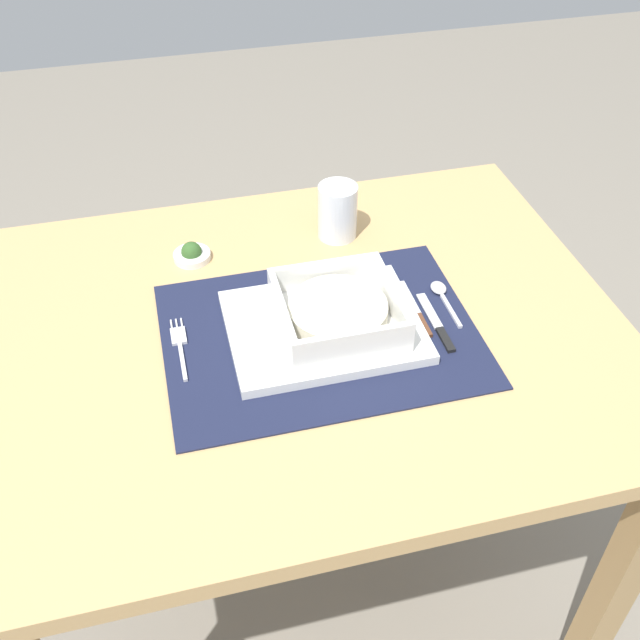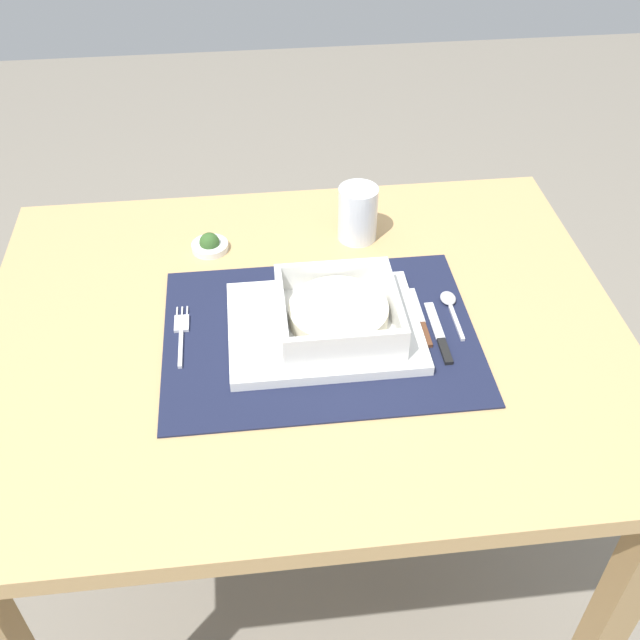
{
  "view_description": "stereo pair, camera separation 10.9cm",
  "coord_description": "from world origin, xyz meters",
  "px_view_note": "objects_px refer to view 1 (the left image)",
  "views": [
    {
      "loc": [
        -0.18,
        -0.82,
        1.49
      ],
      "look_at": [
        0.02,
        -0.02,
        0.77
      ],
      "focal_mm": 41.72,
      "sensor_mm": 36.0,
      "label": 1
    },
    {
      "loc": [
        -0.07,
        -0.84,
        1.49
      ],
      "look_at": [
        0.02,
        -0.02,
        0.77
      ],
      "focal_mm": 41.72,
      "sensor_mm": 36.0,
      "label": 2
    }
  ],
  "objects_px": {
    "porridge_bowl": "(338,313)",
    "drinking_glass": "(338,214)",
    "spoon": "(441,292)",
    "condiment_saucer": "(192,254)",
    "dining_table": "(303,375)",
    "butter_knife": "(438,325)",
    "bread_knife": "(416,312)",
    "fork": "(180,343)"
  },
  "relations": [
    {
      "from": "condiment_saucer",
      "to": "porridge_bowl",
      "type": "bearing_deg",
      "value": -51.42
    },
    {
      "from": "porridge_bowl",
      "to": "drinking_glass",
      "type": "distance_m",
      "value": 0.25
    },
    {
      "from": "dining_table",
      "to": "fork",
      "type": "bearing_deg",
      "value": 179.4
    },
    {
      "from": "fork",
      "to": "butter_knife",
      "type": "distance_m",
      "value": 0.38
    },
    {
      "from": "drinking_glass",
      "to": "condiment_saucer",
      "type": "xyz_separation_m",
      "value": [
        -0.25,
        -0.01,
        -0.03
      ]
    },
    {
      "from": "bread_knife",
      "to": "drinking_glass",
      "type": "bearing_deg",
      "value": 99.78
    },
    {
      "from": "spoon",
      "to": "drinking_glass",
      "type": "xyz_separation_m",
      "value": [
        -0.11,
        0.2,
        0.03
      ]
    },
    {
      "from": "butter_knife",
      "to": "spoon",
      "type": "bearing_deg",
      "value": 62.27
    },
    {
      "from": "condiment_saucer",
      "to": "fork",
      "type": "bearing_deg",
      "value": -101.55
    },
    {
      "from": "dining_table",
      "to": "condiment_saucer",
      "type": "height_order",
      "value": "condiment_saucer"
    },
    {
      "from": "condiment_saucer",
      "to": "drinking_glass",
      "type": "bearing_deg",
      "value": 1.9
    },
    {
      "from": "spoon",
      "to": "bread_knife",
      "type": "xyz_separation_m",
      "value": [
        -0.05,
        -0.03,
        -0.0
      ]
    },
    {
      "from": "dining_table",
      "to": "butter_knife",
      "type": "bearing_deg",
      "value": -15.13
    },
    {
      "from": "bread_knife",
      "to": "drinking_glass",
      "type": "height_order",
      "value": "drinking_glass"
    },
    {
      "from": "spoon",
      "to": "butter_knife",
      "type": "distance_m",
      "value": 0.08
    },
    {
      "from": "fork",
      "to": "bread_knife",
      "type": "relative_size",
      "value": 0.99
    },
    {
      "from": "porridge_bowl",
      "to": "drinking_glass",
      "type": "xyz_separation_m",
      "value": [
        0.07,
        0.25,
        0.0
      ]
    },
    {
      "from": "porridge_bowl",
      "to": "bread_knife",
      "type": "height_order",
      "value": "porridge_bowl"
    },
    {
      "from": "dining_table",
      "to": "spoon",
      "type": "bearing_deg",
      "value": 4.31
    },
    {
      "from": "spoon",
      "to": "condiment_saucer",
      "type": "height_order",
      "value": "condiment_saucer"
    },
    {
      "from": "porridge_bowl",
      "to": "condiment_saucer",
      "type": "relative_size",
      "value": 2.8
    },
    {
      "from": "porridge_bowl",
      "to": "spoon",
      "type": "bearing_deg",
      "value": 13.17
    },
    {
      "from": "drinking_glass",
      "to": "bread_knife",
      "type": "bearing_deg",
      "value": -75.47
    },
    {
      "from": "dining_table",
      "to": "bread_knife",
      "type": "height_order",
      "value": "bread_knife"
    },
    {
      "from": "fork",
      "to": "spoon",
      "type": "height_order",
      "value": "spoon"
    },
    {
      "from": "butter_knife",
      "to": "condiment_saucer",
      "type": "height_order",
      "value": "condiment_saucer"
    },
    {
      "from": "dining_table",
      "to": "porridge_bowl",
      "type": "xyz_separation_m",
      "value": [
        0.05,
        -0.02,
        0.14
      ]
    },
    {
      "from": "porridge_bowl",
      "to": "butter_knife",
      "type": "height_order",
      "value": "porridge_bowl"
    },
    {
      "from": "spoon",
      "to": "bread_knife",
      "type": "bearing_deg",
      "value": -146.88
    },
    {
      "from": "butter_knife",
      "to": "porridge_bowl",
      "type": "bearing_deg",
      "value": 166.0
    },
    {
      "from": "drinking_glass",
      "to": "condiment_saucer",
      "type": "bearing_deg",
      "value": -178.1
    },
    {
      "from": "porridge_bowl",
      "to": "drinking_glass",
      "type": "bearing_deg",
      "value": 74.99
    },
    {
      "from": "spoon",
      "to": "condiment_saucer",
      "type": "relative_size",
      "value": 1.76
    },
    {
      "from": "fork",
      "to": "condiment_saucer",
      "type": "relative_size",
      "value": 2.13
    },
    {
      "from": "fork",
      "to": "spoon",
      "type": "bearing_deg",
      "value": 1.87
    },
    {
      "from": "dining_table",
      "to": "drinking_glass",
      "type": "relative_size",
      "value": 10.02
    },
    {
      "from": "spoon",
      "to": "bread_knife",
      "type": "relative_size",
      "value": 0.82
    },
    {
      "from": "fork",
      "to": "bread_knife",
      "type": "height_order",
      "value": "bread_knife"
    },
    {
      "from": "dining_table",
      "to": "drinking_glass",
      "type": "height_order",
      "value": "drinking_glass"
    },
    {
      "from": "bread_knife",
      "to": "drinking_glass",
      "type": "relative_size",
      "value": 1.38
    },
    {
      "from": "dining_table",
      "to": "bread_knife",
      "type": "bearing_deg",
      "value": -5.03
    },
    {
      "from": "bread_knife",
      "to": "drinking_glass",
      "type": "distance_m",
      "value": 0.25
    }
  ]
}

